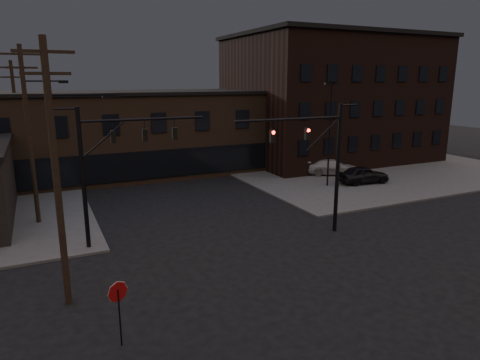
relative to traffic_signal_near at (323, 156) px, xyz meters
name	(u,v)px	position (x,y,z in m)	size (l,w,h in m)	color
ground	(283,279)	(-5.36, -4.50, -4.93)	(140.00, 140.00, 0.00)	black
sidewalk_ne	(349,163)	(16.64, 17.50, -4.86)	(30.00, 30.00, 0.15)	#474744
building_row	(144,133)	(-5.36, 23.50, -0.93)	(40.00, 12.00, 8.00)	#473426
building_right	(330,100)	(16.64, 21.50, 2.07)	(22.00, 16.00, 14.00)	black
traffic_signal_near	(323,156)	(0.00, 0.00, 0.00)	(7.12, 0.24, 8.00)	black
traffic_signal_far	(106,161)	(-12.07, 3.50, 0.08)	(7.12, 0.24, 8.00)	black
stop_sign	(118,299)	(-13.36, -6.49, -3.09)	(0.72, 0.33, 2.48)	black
utility_pole_near	(57,170)	(-14.79, -2.50, 0.94)	(3.70, 0.28, 11.00)	black
utility_pole_mid	(30,132)	(-15.79, 9.50, 1.19)	(3.70, 0.28, 11.50)	black
utility_pole_far	(17,122)	(-16.86, 21.50, 0.85)	(2.20, 0.28, 11.00)	black
lot_light_a	(330,126)	(7.64, 9.50, 0.58)	(1.50, 0.28, 9.14)	black
lot_light_b	(348,118)	(13.64, 14.50, 0.58)	(1.50, 0.28, 9.14)	black
parked_car_lot_a	(363,175)	(11.14, 8.84, -3.98)	(1.89, 4.70, 1.60)	black
parked_car_lot_b	(332,167)	(10.89, 13.08, -4.02)	(2.12, 5.22, 1.51)	#A3A3A5
car_crossing	(186,167)	(-1.97, 20.26, -4.19)	(1.57, 4.51, 1.48)	black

